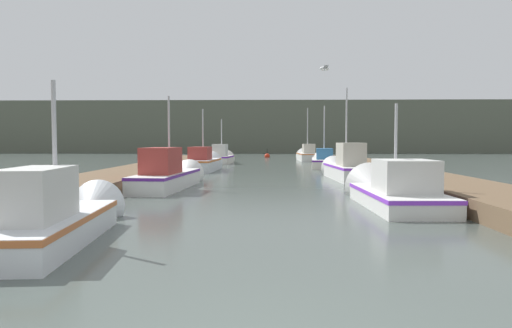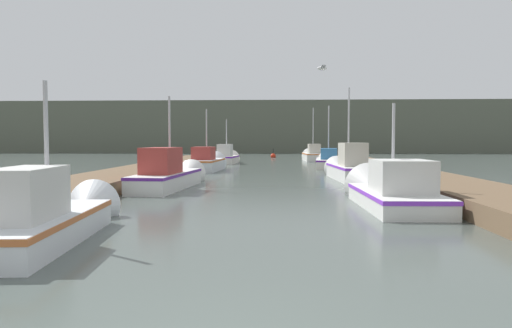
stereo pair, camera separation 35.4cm
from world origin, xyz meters
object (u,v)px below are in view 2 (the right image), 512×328
(fishing_boat_7, at_px, (313,155))
(fishing_boat_6, at_px, (227,157))
(fishing_boat_2, at_px, (171,174))
(fishing_boat_0, at_px, (54,215))
(seagull_lead, at_px, (322,68))
(fishing_boat_4, at_px, (207,162))
(fishing_boat_1, at_px, (388,191))
(mooring_piling_1, at_px, (170,167))
(channel_buoy, at_px, (273,156))
(fishing_boat_3, at_px, (348,168))
(fishing_boat_5, at_px, (328,161))

(fishing_boat_7, bearing_deg, fishing_boat_6, -149.37)
(fishing_boat_2, bearing_deg, fishing_boat_0, -86.31)
(fishing_boat_6, bearing_deg, seagull_lead, -73.29)
(fishing_boat_4, xyz_separation_m, seagull_lead, (5.51, -13.82, 3.44))
(fishing_boat_1, relative_size, mooring_piling_1, 4.94)
(channel_buoy, xyz_separation_m, seagull_lead, (1.74, -33.72, 3.76))
(channel_buoy, bearing_deg, seagull_lead, -87.05)
(seagull_lead, bearing_deg, mooring_piling_1, 33.03)
(channel_buoy, relative_size, seagull_lead, 1.88)
(fishing_boat_0, relative_size, fishing_boat_1, 0.95)
(fishing_boat_7, bearing_deg, mooring_piling_1, -116.86)
(fishing_boat_3, xyz_separation_m, fishing_boat_7, (-0.22, 18.60, -0.07))
(fishing_boat_2, height_order, fishing_boat_5, fishing_boat_5)
(fishing_boat_0, distance_m, fishing_boat_3, 15.23)
(fishing_boat_4, distance_m, seagull_lead, 15.27)
(fishing_boat_2, xyz_separation_m, fishing_boat_6, (0.16, 18.11, -0.04))
(fishing_boat_2, bearing_deg, fishing_boat_6, 93.81)
(channel_buoy, bearing_deg, fishing_boat_2, -97.04)
(fishing_boat_1, xyz_separation_m, fishing_boat_4, (-7.38, 14.09, 0.09))
(fishing_boat_1, distance_m, seagull_lead, 4.01)
(fishing_boat_3, bearing_deg, fishing_boat_6, 114.25)
(channel_buoy, height_order, seagull_lead, seagull_lead)
(fishing_boat_5, bearing_deg, fishing_boat_3, -85.43)
(fishing_boat_0, relative_size, channel_buoy, 4.89)
(mooring_piling_1, bearing_deg, channel_buoy, 79.58)
(fishing_boat_5, bearing_deg, mooring_piling_1, -126.85)
(fishing_boat_4, distance_m, fishing_boat_6, 8.27)
(fishing_boat_5, xyz_separation_m, fishing_boat_7, (-0.35, 9.20, 0.07))
(fishing_boat_2, xyz_separation_m, fishing_boat_4, (-0.10, 9.85, -0.03))
(fishing_boat_0, bearing_deg, fishing_boat_1, 27.95)
(fishing_boat_6, bearing_deg, fishing_boat_5, -27.98)
(fishing_boat_7, bearing_deg, fishing_boat_1, -92.87)
(fishing_boat_7, bearing_deg, fishing_boat_3, -92.36)
(fishing_boat_0, relative_size, fishing_boat_3, 0.90)
(channel_buoy, distance_m, seagull_lead, 33.97)
(fishing_boat_1, relative_size, fishing_boat_2, 0.88)
(seagull_lead, bearing_deg, fishing_boat_4, 16.26)
(fishing_boat_5, height_order, fishing_boat_6, fishing_boat_5)
(fishing_boat_0, distance_m, fishing_boat_7, 32.66)
(fishing_boat_5, bearing_deg, seagull_lead, -91.61)
(fishing_boat_3, relative_size, fishing_boat_4, 1.07)
(fishing_boat_0, distance_m, fishing_boat_1, 8.81)
(fishing_boat_5, xyz_separation_m, seagull_lead, (-2.15, -17.58, 3.52))
(fishing_boat_2, relative_size, fishing_boat_7, 1.23)
(fishing_boat_0, relative_size, seagull_lead, 9.20)
(fishing_boat_4, bearing_deg, fishing_boat_1, -59.30)
(fishing_boat_0, height_order, fishing_boat_6, fishing_boat_6)
(fishing_boat_5, bearing_deg, fishing_boat_1, -85.51)
(fishing_boat_0, relative_size, fishing_boat_6, 1.14)
(fishing_boat_5, relative_size, fishing_boat_7, 1.20)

